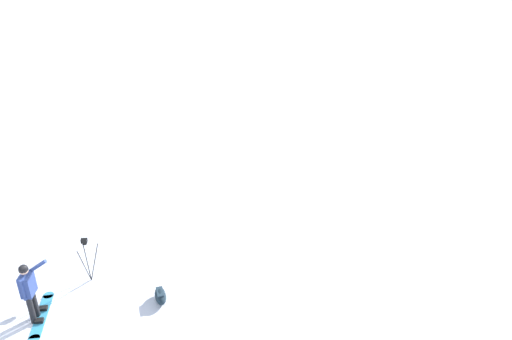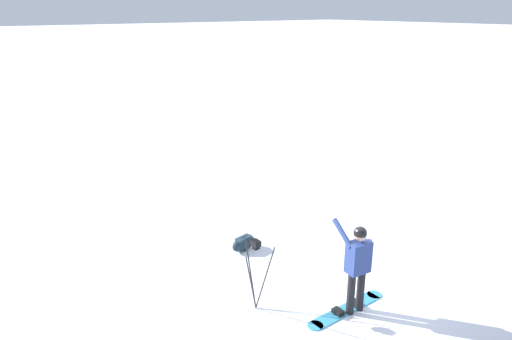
# 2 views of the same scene
# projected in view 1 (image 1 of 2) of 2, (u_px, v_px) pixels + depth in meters

# --- Properties ---
(ground_plane) EXTENTS (300.00, 300.00, 0.00)m
(ground_plane) POSITION_uv_depth(u_px,v_px,m) (54.00, 335.00, 12.18)
(ground_plane) COLOR white
(snowboarder) EXTENTS (0.47, 0.68, 1.68)m
(snowboarder) POSITION_uv_depth(u_px,v_px,m) (28.00, 287.00, 12.20)
(snowboarder) COLOR black
(snowboarder) RESTS_ON ground_plane
(snowboard) EXTENTS (1.80, 0.28, 0.10)m
(snowboard) POSITION_uv_depth(u_px,v_px,m) (42.00, 315.00, 12.74)
(snowboard) COLOR teal
(snowboard) RESTS_ON ground_plane
(gear_bag_large) EXTENTS (0.67, 0.39, 0.33)m
(gear_bag_large) POSITION_uv_depth(u_px,v_px,m) (160.00, 296.00, 13.17)
(gear_bag_large) COLOR #192833
(gear_bag_large) RESTS_ON ground_plane
(camera_tripod) EXTENTS (0.64, 0.51, 1.36)m
(camera_tripod) POSITION_uv_depth(u_px,v_px,m) (86.00, 251.00, 13.54)
(camera_tripod) COLOR #262628
(camera_tripod) RESTS_ON ground_plane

